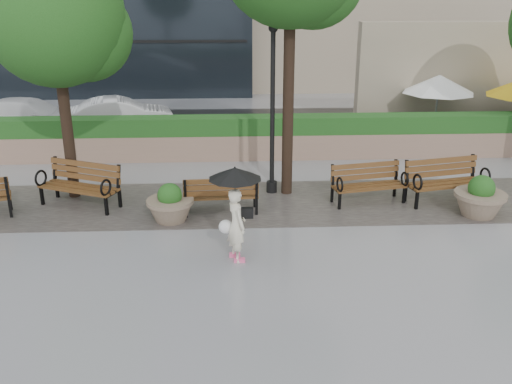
{
  "coord_description": "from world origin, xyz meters",
  "views": [
    {
      "loc": [
        -0.15,
        -10.55,
        5.31
      ],
      "look_at": [
        0.4,
        0.83,
        1.1
      ],
      "focal_mm": 40.0,
      "sensor_mm": 36.0,
      "label": 1
    }
  ],
  "objects_px": {
    "bench_3": "(368,192)",
    "planter_left": "(170,206)",
    "bench_4": "(445,190)",
    "lamppost": "(272,121)",
    "car_left": "(30,117)",
    "bench_2": "(221,202)",
    "bench_1": "(81,194)",
    "pedestrian": "(236,205)",
    "car_right": "(121,115)",
    "planter_right": "(480,200)"
  },
  "relations": [
    {
      "from": "bench_1",
      "to": "car_left",
      "type": "bearing_deg",
      "value": 139.61
    },
    {
      "from": "bench_3",
      "to": "planter_left",
      "type": "distance_m",
      "value": 5.01
    },
    {
      "from": "planter_right",
      "to": "car_left",
      "type": "height_order",
      "value": "car_left"
    },
    {
      "from": "bench_1",
      "to": "car_right",
      "type": "xyz_separation_m",
      "value": [
        -0.28,
        7.54,
        0.32
      ]
    },
    {
      "from": "bench_1",
      "to": "pedestrian",
      "type": "height_order",
      "value": "pedestrian"
    },
    {
      "from": "car_right",
      "to": "bench_3",
      "type": "bearing_deg",
      "value": -147.25
    },
    {
      "from": "bench_3",
      "to": "planter_right",
      "type": "height_order",
      "value": "planter_right"
    },
    {
      "from": "bench_3",
      "to": "bench_4",
      "type": "height_order",
      "value": "bench_4"
    },
    {
      "from": "lamppost",
      "to": "pedestrian",
      "type": "distance_m",
      "value": 4.08
    },
    {
      "from": "lamppost",
      "to": "car_right",
      "type": "bearing_deg",
      "value": 127.27
    },
    {
      "from": "bench_4",
      "to": "planter_left",
      "type": "relative_size",
      "value": 1.93
    },
    {
      "from": "bench_1",
      "to": "car_left",
      "type": "xyz_separation_m",
      "value": [
        -3.56,
        7.44,
        0.33
      ]
    },
    {
      "from": "car_left",
      "to": "pedestrian",
      "type": "xyz_separation_m",
      "value": [
        7.41,
        -10.54,
        0.53
      ]
    },
    {
      "from": "planter_left",
      "to": "lamppost",
      "type": "relative_size",
      "value": 0.25
    },
    {
      "from": "bench_4",
      "to": "lamppost",
      "type": "height_order",
      "value": "lamppost"
    },
    {
      "from": "lamppost",
      "to": "bench_3",
      "type": "bearing_deg",
      "value": -20.45
    },
    {
      "from": "bench_4",
      "to": "planter_right",
      "type": "bearing_deg",
      "value": -75.31
    },
    {
      "from": "bench_1",
      "to": "bench_4",
      "type": "relative_size",
      "value": 1.01
    },
    {
      "from": "bench_3",
      "to": "bench_1",
      "type": "bearing_deg",
      "value": 168.02
    },
    {
      "from": "lamppost",
      "to": "car_left",
      "type": "height_order",
      "value": "lamppost"
    },
    {
      "from": "bench_4",
      "to": "car_left",
      "type": "xyz_separation_m",
      "value": [
        -12.79,
        7.57,
        0.33
      ]
    },
    {
      "from": "bench_3",
      "to": "planter_right",
      "type": "distance_m",
      "value": 2.66
    },
    {
      "from": "bench_2",
      "to": "car_left",
      "type": "height_order",
      "value": "car_left"
    },
    {
      "from": "lamppost",
      "to": "bench_1",
      "type": "bearing_deg",
      "value": -170.82
    },
    {
      "from": "lamppost",
      "to": "pedestrian",
      "type": "xyz_separation_m",
      "value": [
        -1.01,
        -3.88,
        -0.76
      ]
    },
    {
      "from": "planter_left",
      "to": "lamppost",
      "type": "height_order",
      "value": "lamppost"
    },
    {
      "from": "bench_1",
      "to": "bench_2",
      "type": "relative_size",
      "value": 1.19
    },
    {
      "from": "lamppost",
      "to": "car_right",
      "type": "xyz_separation_m",
      "value": [
        -5.14,
        6.76,
        -1.29
      ]
    },
    {
      "from": "bench_1",
      "to": "lamppost",
      "type": "xyz_separation_m",
      "value": [
        4.86,
        0.79,
        1.61
      ]
    },
    {
      "from": "pedestrian",
      "to": "bench_3",
      "type": "bearing_deg",
      "value": -69.88
    },
    {
      "from": "planter_right",
      "to": "car_right",
      "type": "bearing_deg",
      "value": 139.21
    },
    {
      "from": "car_left",
      "to": "car_right",
      "type": "bearing_deg",
      "value": -83.6
    },
    {
      "from": "bench_4",
      "to": "lamppost",
      "type": "relative_size",
      "value": 0.49
    },
    {
      "from": "car_left",
      "to": "car_right",
      "type": "distance_m",
      "value": 3.28
    },
    {
      "from": "bench_3",
      "to": "car_right",
      "type": "height_order",
      "value": "car_right"
    },
    {
      "from": "bench_4",
      "to": "car_right",
      "type": "xyz_separation_m",
      "value": [
        -9.51,
        7.67,
        0.32
      ]
    },
    {
      "from": "planter_right",
      "to": "bench_2",
      "type": "bearing_deg",
      "value": 175.49
    },
    {
      "from": "bench_2",
      "to": "bench_3",
      "type": "xyz_separation_m",
      "value": [
        3.73,
        0.49,
        0.01
      ]
    },
    {
      "from": "lamppost",
      "to": "car_right",
      "type": "relative_size",
      "value": 1.12
    },
    {
      "from": "bench_2",
      "to": "car_right",
      "type": "relative_size",
      "value": 0.46
    },
    {
      "from": "car_left",
      "to": "planter_right",
      "type": "bearing_deg",
      "value": -118.1
    },
    {
      "from": "planter_right",
      "to": "pedestrian",
      "type": "bearing_deg",
      "value": -161.11
    },
    {
      "from": "bench_2",
      "to": "bench_3",
      "type": "bearing_deg",
      "value": -175.46
    },
    {
      "from": "planter_left",
      "to": "bench_3",
      "type": "bearing_deg",
      "value": 10.91
    },
    {
      "from": "bench_2",
      "to": "planter_right",
      "type": "distance_m",
      "value": 6.22
    },
    {
      "from": "car_left",
      "to": "pedestrian",
      "type": "distance_m",
      "value": 12.9
    },
    {
      "from": "bench_2",
      "to": "planter_left",
      "type": "distance_m",
      "value": 1.27
    },
    {
      "from": "bench_1",
      "to": "planter_left",
      "type": "xyz_separation_m",
      "value": [
        2.34,
        -1.05,
        0.04
      ]
    },
    {
      "from": "bench_4",
      "to": "planter_right",
      "type": "xyz_separation_m",
      "value": [
        0.5,
        -0.96,
        0.08
      ]
    },
    {
      "from": "bench_1",
      "to": "planter_right",
      "type": "bearing_deg",
      "value": 17.64
    }
  ]
}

